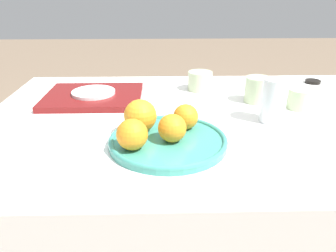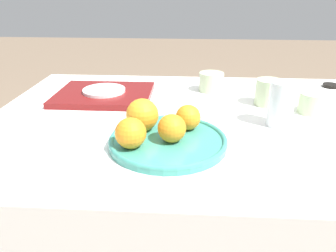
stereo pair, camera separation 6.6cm
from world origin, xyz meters
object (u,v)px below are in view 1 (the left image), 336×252
at_px(water_glass, 274,101).
at_px(serving_tray, 94,97).
at_px(orange_0, 172,128).
at_px(cup_0, 200,81).
at_px(orange_1, 140,116).
at_px(cup_2, 257,90).
at_px(soy_dish, 313,82).
at_px(orange_2, 186,117).
at_px(orange_3, 132,134).
at_px(side_plate, 93,92).
at_px(cup_1, 300,99).
at_px(fruit_platter, 168,141).

distance_m(water_glass, serving_tray, 0.58).
height_order(orange_0, cup_0, orange_0).
xyz_separation_m(orange_1, cup_2, (0.37, 0.25, -0.01)).
height_order(cup_2, soy_dish, cup_2).
bearing_deg(soy_dish, water_glass, -127.19).
bearing_deg(serving_tray, cup_2, -3.96).
bearing_deg(orange_2, serving_tray, 136.26).
height_order(orange_1, serving_tray, orange_1).
xyz_separation_m(orange_1, cup_0, (0.20, 0.39, -0.02)).
distance_m(orange_2, cup_0, 0.38).
distance_m(orange_3, side_plate, 0.42).
xyz_separation_m(orange_0, side_plate, (-0.25, 0.35, -0.02)).
distance_m(orange_0, cup_0, 0.46).
bearing_deg(cup_2, soy_dish, 36.60).
height_order(orange_3, side_plate, orange_3).
bearing_deg(cup_0, orange_2, -102.24).
relative_size(orange_0, cup_1, 0.86).
xyz_separation_m(serving_tray, side_plate, (-0.00, 0.00, 0.02)).
bearing_deg(orange_2, cup_2, 43.31).
bearing_deg(orange_1, water_glass, 13.31).
bearing_deg(serving_tray, orange_2, -43.74).
distance_m(orange_0, orange_3, 0.10).
xyz_separation_m(cup_0, soy_dish, (0.46, 0.08, -0.03)).
distance_m(side_plate, cup_1, 0.67).
xyz_separation_m(cup_1, soy_dish, (0.16, 0.27, -0.02)).
height_order(orange_3, cup_2, orange_3).
relative_size(orange_0, cup_2, 0.82).
distance_m(water_glass, cup_2, 0.17).
distance_m(fruit_platter, orange_0, 0.04).
bearing_deg(fruit_platter, orange_1, 143.50).
bearing_deg(orange_1, cup_0, 62.96).
distance_m(orange_3, serving_tray, 0.42).
height_order(cup_0, cup_1, cup_0).
relative_size(orange_3, soy_dish, 1.23).
bearing_deg(orange_0, orange_2, 62.92).
bearing_deg(soy_dish, cup_1, -120.78).
relative_size(fruit_platter, side_plate, 2.01).
relative_size(orange_2, soy_dish, 1.12).
height_order(fruit_platter, cup_2, cup_2).
xyz_separation_m(orange_2, water_glass, (0.25, 0.07, 0.01)).
bearing_deg(cup_2, fruit_platter, -134.81).
relative_size(serving_tray, cup_1, 4.01).
height_order(fruit_platter, cup_0, cup_0).
height_order(orange_1, cup_2, orange_1).
bearing_deg(cup_0, cup_1, -34.18).
height_order(orange_2, cup_2, cup_2).
height_order(fruit_platter, soy_dish, fruit_platter).
relative_size(orange_0, orange_2, 1.04).
bearing_deg(orange_2, soy_dish, 39.94).
bearing_deg(side_plate, cup_1, -8.76).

